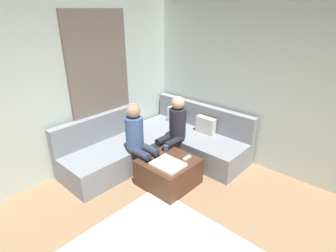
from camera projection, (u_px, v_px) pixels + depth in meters
name	position (u px, v px, depth m)	size (l,w,h in m)	color
wall_back	(316.00, 97.00, 3.77)	(6.00, 0.12, 2.70)	silver
wall_left	(14.00, 102.00, 3.59)	(0.12, 6.00, 2.70)	silver
curtain_panel	(101.00, 90.00, 4.45)	(0.06, 1.10, 2.50)	#726659
sectional_couch	(159.00, 144.00, 4.76)	(2.10, 2.55, 0.87)	gray
ottoman	(168.00, 172.00, 4.09)	(0.76, 0.76, 0.42)	#4C2D1E
folded_blanket	(168.00, 164.00, 3.85)	(0.44, 0.36, 0.04)	white
coffee_mug	(166.00, 148.00, 4.24)	(0.08, 0.08, 0.10)	#334C72
game_remote	(187.00, 158.00, 4.04)	(0.05, 0.15, 0.02)	white
person_on_couch_back	(174.00, 129.00, 4.46)	(0.30, 0.60, 1.20)	black
person_on_couch_side	(139.00, 139.00, 4.12)	(0.60, 0.30, 1.20)	#2D3347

